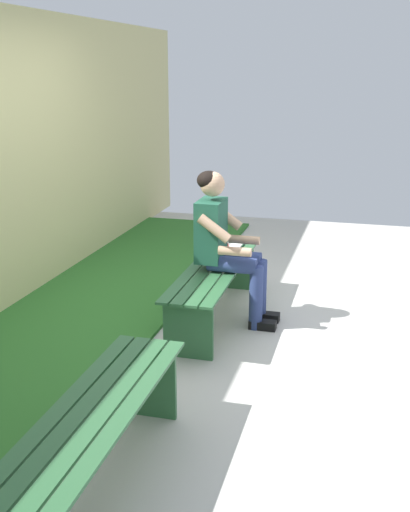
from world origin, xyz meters
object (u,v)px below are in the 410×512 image
(bench_far, at_px, (90,434))
(apple, at_px, (224,246))
(bench_near, at_px, (214,279))
(book_open, at_px, (235,244))
(person_seated, at_px, (225,241))

(bench_far, height_order, apple, apple)
(bench_near, relative_size, book_open, 4.40)
(bench_near, xyz_separation_m, bench_far, (2.41, 0.00, 0.00))
(apple, bearing_deg, bench_far, 0.73)
(bench_near, bearing_deg, apple, -175.84)
(bench_near, distance_m, bench_far, 2.41)
(bench_near, distance_m, apple, 0.54)
(bench_far, height_order, book_open, book_open)
(bench_far, bearing_deg, bench_near, 180.00)
(person_seated, distance_m, apple, 0.59)
(bench_near, relative_size, person_seated, 1.44)
(person_seated, bearing_deg, bench_far, -2.43)
(bench_far, distance_m, person_seated, 2.41)
(bench_far, height_order, person_seated, person_seated)
(book_open, bearing_deg, person_seated, 5.95)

